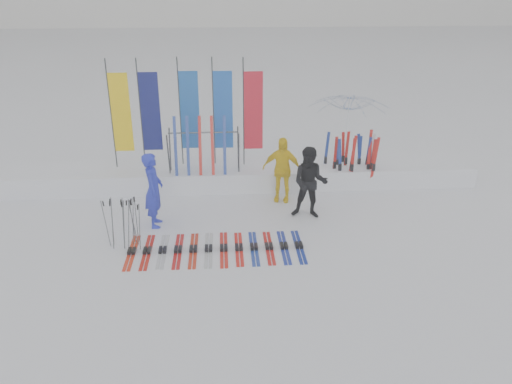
{
  "coord_description": "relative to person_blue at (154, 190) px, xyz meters",
  "views": [
    {
      "loc": [
        -0.59,
        -9.62,
        5.79
      ],
      "look_at": [
        0.2,
        1.6,
        1.0
      ],
      "focal_mm": 35.0,
      "sensor_mm": 36.0,
      "label": 1
    }
  ],
  "objects": [
    {
      "name": "feather_flags",
      "position": [
        0.73,
        2.84,
        1.28
      ],
      "size": [
        4.42,
        0.24,
        3.2
      ],
      "color": "#383A3F",
      "rests_on": "ground"
    },
    {
      "name": "ground",
      "position": [
        2.34,
        -1.98,
        -0.97
      ],
      "size": [
        120.0,
        120.0,
        0.0
      ],
      "primitive_type": "plane",
      "color": "white",
      "rests_on": "ground"
    },
    {
      "name": "person_black",
      "position": [
        3.98,
        0.23,
        -0.01
      ],
      "size": [
        1.08,
        0.94,
        1.91
      ],
      "primitive_type": "imported",
      "rotation": [
        0.0,
        0.0,
        -0.26
      ],
      "color": "black",
      "rests_on": "ground"
    },
    {
      "name": "pole_cluster",
      "position": [
        -0.55,
        -1.07,
        -0.37
      ],
      "size": [
        0.89,
        0.43,
        1.24
      ],
      "color": "#595B60",
      "rests_on": "ground"
    },
    {
      "name": "upright_skis",
      "position": [
        5.71,
        2.3,
        -0.18
      ],
      "size": [
        1.5,
        0.98,
        1.7
      ],
      "color": "red",
      "rests_on": "ground"
    },
    {
      "name": "ski_row",
      "position": [
        1.53,
        -1.4,
        -0.93
      ],
      "size": [
        4.05,
        1.67,
        0.07
      ],
      "color": "red",
      "rests_on": "ground"
    },
    {
      "name": "snow_bank",
      "position": [
        2.34,
        2.62,
        -0.67
      ],
      "size": [
        14.0,
        1.6,
        0.6
      ],
      "primitive_type": "cube",
      "color": "white",
      "rests_on": "ground"
    },
    {
      "name": "person_yellow",
      "position": [
        3.38,
        1.34,
        -0.04
      ],
      "size": [
        1.17,
        0.72,
        1.85
      ],
      "primitive_type": "imported",
      "rotation": [
        0.0,
        0.0,
        -0.26
      ],
      "color": "yellow",
      "rests_on": "ground"
    },
    {
      "name": "ski_rack",
      "position": [
        1.21,
        2.22,
        0.42
      ],
      "size": [
        2.04,
        0.8,
        1.23
      ],
      "color": "#383A3F",
      "rests_on": "ground"
    },
    {
      "name": "tent_canopy",
      "position": [
        5.92,
        4.29,
        0.23
      ],
      "size": [
        3.39,
        3.42,
        2.4
      ],
      "primitive_type": "imported",
      "rotation": [
        0.0,
        0.0,
        -0.36
      ],
      "color": "white",
      "rests_on": "ground"
    },
    {
      "name": "person_blue",
      "position": [
        0.0,
        0.0,
        0.0
      ],
      "size": [
        0.49,
        0.72,
        1.93
      ],
      "primitive_type": "imported",
      "rotation": [
        0.0,
        0.0,
        1.6
      ],
      "color": "#222EC7",
      "rests_on": "ground"
    }
  ]
}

